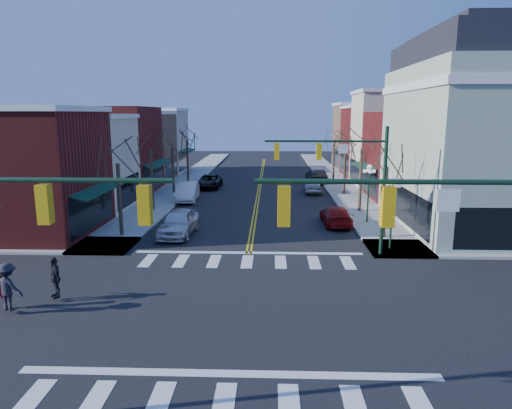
# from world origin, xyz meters

# --- Properties ---
(ground) EXTENTS (160.00, 160.00, 0.00)m
(ground) POSITION_xyz_m (0.00, 0.00, 0.00)
(ground) COLOR black
(ground) RESTS_ON ground
(sidewalk_left) EXTENTS (3.50, 70.00, 0.15)m
(sidewalk_left) POSITION_xyz_m (-8.75, 20.00, 0.07)
(sidewalk_left) COLOR #9E9B93
(sidewalk_left) RESTS_ON ground
(sidewalk_right) EXTENTS (3.50, 70.00, 0.15)m
(sidewalk_right) POSITION_xyz_m (8.75, 20.00, 0.07)
(sidewalk_right) COLOR #9E9B93
(sidewalk_right) RESTS_ON ground
(bldg_left_brick_a) EXTENTS (10.00, 8.50, 8.00)m
(bldg_left_brick_a) POSITION_xyz_m (-15.50, 11.75, 4.00)
(bldg_left_brick_a) COLOR maroon
(bldg_left_brick_a) RESTS_ON ground
(bldg_left_stucco_a) EXTENTS (10.00, 7.00, 7.50)m
(bldg_left_stucco_a) POSITION_xyz_m (-15.50, 19.50, 3.75)
(bldg_left_stucco_a) COLOR beige
(bldg_left_stucco_a) RESTS_ON ground
(bldg_left_brick_b) EXTENTS (10.00, 9.00, 8.50)m
(bldg_left_brick_b) POSITION_xyz_m (-15.50, 27.50, 4.25)
(bldg_left_brick_b) COLOR maroon
(bldg_left_brick_b) RESTS_ON ground
(bldg_left_tan) EXTENTS (10.00, 7.50, 7.80)m
(bldg_left_tan) POSITION_xyz_m (-15.50, 35.75, 3.90)
(bldg_left_tan) COLOR #8E6B4E
(bldg_left_tan) RESTS_ON ground
(bldg_left_stucco_b) EXTENTS (10.00, 8.00, 8.20)m
(bldg_left_stucco_b) POSITION_xyz_m (-15.50, 43.50, 4.10)
(bldg_left_stucco_b) COLOR beige
(bldg_left_stucco_b) RESTS_ON ground
(bldg_right_brick_a) EXTENTS (10.00, 8.50, 8.00)m
(bldg_right_brick_a) POSITION_xyz_m (15.50, 25.75, 4.00)
(bldg_right_brick_a) COLOR maroon
(bldg_right_brick_a) RESTS_ON ground
(bldg_right_stucco) EXTENTS (10.00, 7.00, 10.00)m
(bldg_right_stucco) POSITION_xyz_m (15.50, 33.50, 5.00)
(bldg_right_stucco) COLOR beige
(bldg_right_stucco) RESTS_ON ground
(bldg_right_brick_b) EXTENTS (10.00, 8.00, 8.50)m
(bldg_right_brick_b) POSITION_xyz_m (15.50, 41.00, 4.25)
(bldg_right_brick_b) COLOR maroon
(bldg_right_brick_b) RESTS_ON ground
(bldg_right_tan) EXTENTS (10.00, 8.00, 9.00)m
(bldg_right_tan) POSITION_xyz_m (15.50, 49.00, 4.50)
(bldg_right_tan) COLOR #8E6B4E
(bldg_right_tan) RESTS_ON ground
(victorian_corner) EXTENTS (12.25, 14.25, 13.30)m
(victorian_corner) POSITION_xyz_m (16.50, 14.50, 6.66)
(victorian_corner) COLOR #A1B098
(victorian_corner) RESTS_ON ground
(traffic_mast_near_right) EXTENTS (6.60, 0.28, 7.20)m
(traffic_mast_near_right) POSITION_xyz_m (5.55, -7.40, 4.71)
(traffic_mast_near_right) COLOR #14331E
(traffic_mast_near_right) RESTS_ON ground
(traffic_mast_far_right) EXTENTS (6.60, 0.28, 7.20)m
(traffic_mast_far_right) POSITION_xyz_m (5.55, 7.40, 4.71)
(traffic_mast_far_right) COLOR #14331E
(traffic_mast_far_right) RESTS_ON ground
(lamppost_corner) EXTENTS (0.36, 0.36, 4.33)m
(lamppost_corner) POSITION_xyz_m (8.20, 8.50, 2.96)
(lamppost_corner) COLOR #14331E
(lamppost_corner) RESTS_ON ground
(lamppost_midblock) EXTENTS (0.36, 0.36, 4.33)m
(lamppost_midblock) POSITION_xyz_m (8.20, 15.00, 2.96)
(lamppost_midblock) COLOR #14331E
(lamppost_midblock) RESTS_ON ground
(tree_left_a) EXTENTS (0.24, 0.24, 4.76)m
(tree_left_a) POSITION_xyz_m (-8.40, 11.00, 2.38)
(tree_left_a) COLOR #382B21
(tree_left_a) RESTS_ON ground
(tree_left_b) EXTENTS (0.24, 0.24, 5.04)m
(tree_left_b) POSITION_xyz_m (-8.40, 19.00, 2.52)
(tree_left_b) COLOR #382B21
(tree_left_b) RESTS_ON ground
(tree_left_c) EXTENTS (0.24, 0.24, 4.55)m
(tree_left_c) POSITION_xyz_m (-8.40, 27.00, 2.27)
(tree_left_c) COLOR #382B21
(tree_left_c) RESTS_ON ground
(tree_left_d) EXTENTS (0.24, 0.24, 4.90)m
(tree_left_d) POSITION_xyz_m (-8.40, 35.00, 2.45)
(tree_left_d) COLOR #382B21
(tree_left_d) RESTS_ON ground
(tree_right_a) EXTENTS (0.24, 0.24, 4.62)m
(tree_right_a) POSITION_xyz_m (8.40, 11.00, 2.31)
(tree_right_a) COLOR #382B21
(tree_right_a) RESTS_ON ground
(tree_right_b) EXTENTS (0.24, 0.24, 5.18)m
(tree_right_b) POSITION_xyz_m (8.40, 19.00, 2.59)
(tree_right_b) COLOR #382B21
(tree_right_b) RESTS_ON ground
(tree_right_c) EXTENTS (0.24, 0.24, 4.83)m
(tree_right_c) POSITION_xyz_m (8.40, 27.00, 2.42)
(tree_right_c) COLOR #382B21
(tree_right_c) RESTS_ON ground
(tree_right_d) EXTENTS (0.24, 0.24, 4.97)m
(tree_right_d) POSITION_xyz_m (8.40, 35.00, 2.48)
(tree_right_d) COLOR #382B21
(tree_right_d) RESTS_ON ground
(car_left_near) EXTENTS (2.24, 5.09, 1.71)m
(car_left_near) POSITION_xyz_m (-4.80, 11.55, 0.85)
(car_left_near) COLOR silver
(car_left_near) RESTS_ON ground
(car_left_mid) EXTENTS (2.07, 5.19, 1.68)m
(car_left_mid) POSITION_xyz_m (-6.40, 23.47, 0.84)
(car_left_mid) COLOR silver
(car_left_mid) RESTS_ON ground
(car_left_far) EXTENTS (2.51, 5.21, 1.43)m
(car_left_far) POSITION_xyz_m (-5.38, 30.79, 0.72)
(car_left_far) COLOR black
(car_left_far) RESTS_ON ground
(car_right_near) EXTENTS (1.99, 4.67, 1.34)m
(car_right_near) POSITION_xyz_m (5.91, 14.76, 0.67)
(car_right_near) COLOR maroon
(car_right_near) RESTS_ON ground
(car_right_mid) EXTENTS (1.84, 4.33, 1.46)m
(car_right_mid) POSITION_xyz_m (5.45, 28.20, 0.73)
(car_right_mid) COLOR #BBBABF
(car_right_mid) RESTS_ON ground
(car_right_far) EXTENTS (2.19, 4.89, 1.56)m
(car_right_far) POSITION_xyz_m (6.40, 34.73, 0.78)
(car_right_far) COLOR black
(car_right_far) RESTS_ON ground
(pedestrian_dark_a) EXTENTS (1.00, 1.07, 1.78)m
(pedestrian_dark_a) POSITION_xyz_m (-7.87, 0.74, 1.04)
(pedestrian_dark_a) COLOR black
(pedestrian_dark_a) RESTS_ON sidewalk_left
(pedestrian_dark_b) EXTENTS (1.40, 1.01, 1.95)m
(pedestrian_dark_b) POSITION_xyz_m (-9.13, -0.59, 1.13)
(pedestrian_dark_b) COLOR black
(pedestrian_dark_b) RESTS_ON sidewalk_left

